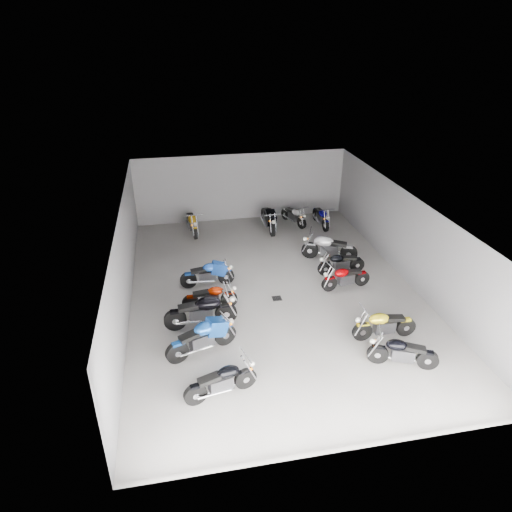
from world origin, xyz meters
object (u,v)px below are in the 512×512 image
object	(u,v)px
motorcycle_back_b	(192,223)
drain_grate	(277,298)
motorcycle_left_d	(211,297)
motorcycle_right_f	(329,247)
motorcycle_right_b	(384,324)
motorcycle_back_d	(268,218)
motorcycle_left_a	(222,381)
motorcycle_back_f	(321,217)
motorcycle_left_c	(202,311)
motorcycle_right_a	(402,352)
motorcycle_right_d	(345,277)
motorcycle_left_b	(202,338)
motorcycle_right_e	(341,263)
motorcycle_left_e	(208,274)
motorcycle_back_e	(294,215)

from	to	relation	value
motorcycle_back_b	drain_grate	bearing A→B (deg)	106.29
motorcycle_left_d	motorcycle_right_f	size ratio (longest dim) A/B	0.87
motorcycle_left_d	motorcycle_right_b	distance (m)	5.60
motorcycle_left_d	motorcycle_right_f	xyz separation A→B (m)	(5.03, 2.66, 0.09)
motorcycle_left_d	motorcycle_back_d	bearing A→B (deg)	151.46
drain_grate	motorcycle_left_a	bearing A→B (deg)	-120.02
motorcycle_left_a	motorcycle_back_f	size ratio (longest dim) A/B	0.99
motorcycle_left_a	motorcycle_left_c	world-z (taller)	motorcycle_left_c
motorcycle_right_b	drain_grate	bearing A→B (deg)	44.78
motorcycle_right_a	motorcycle_right_d	xyz separation A→B (m)	(-0.03, 4.27, -0.02)
drain_grate	motorcycle_left_c	size ratio (longest dim) A/B	0.14
motorcycle_left_b	motorcycle_right_b	distance (m)	5.44
drain_grate	motorcycle_left_d	world-z (taller)	motorcycle_left_d
motorcycle_right_e	motorcycle_back_d	bearing A→B (deg)	18.96
motorcycle_left_e	motorcycle_right_d	distance (m)	4.95
motorcycle_right_a	motorcycle_back_b	xyz separation A→B (m)	(-5.09, 10.25, 0.04)
motorcycle_left_e	motorcycle_back_f	world-z (taller)	motorcycle_left_e
motorcycle_left_b	motorcycle_back_d	world-z (taller)	motorcycle_back_d
motorcycle_left_b	motorcycle_back_e	distance (m)	10.11
motorcycle_left_a	motorcycle_left_c	bearing A→B (deg)	170.42
motorcycle_left_c	motorcycle_right_d	world-z (taller)	motorcycle_left_c
motorcycle_right_d	motorcycle_back_b	xyz separation A→B (m)	(-5.07, 5.97, 0.06)
motorcycle_back_d	motorcycle_right_b	bearing A→B (deg)	99.86
motorcycle_left_a	motorcycle_left_c	size ratio (longest dim) A/B	0.84
motorcycle_back_d	motorcycle_back_f	xyz separation A→B (m)	(2.52, -0.06, -0.08)
drain_grate	motorcycle_right_d	size ratio (longest dim) A/B	0.17
drain_grate	motorcycle_right_b	xyz separation A→B (m)	(2.64, -2.77, 0.48)
motorcycle_back_f	motorcycle_back_d	bearing A→B (deg)	-2.77
motorcycle_left_a	motorcycle_right_f	xyz separation A→B (m)	(5.17, 6.73, 0.07)
motorcycle_left_b	motorcycle_left_d	xyz separation A→B (m)	(0.46, 2.26, -0.08)
motorcycle_left_c	motorcycle_right_f	xyz separation A→B (m)	(5.41, 3.61, -0.01)
motorcycle_right_a	motorcycle_left_e	bearing A→B (deg)	63.70
motorcycle_left_e	motorcycle_right_f	distance (m)	5.10
motorcycle_left_b	motorcycle_back_d	xyz separation A→B (m)	(3.76, 8.35, 0.03)
drain_grate	motorcycle_right_a	world-z (taller)	motorcycle_right_a
motorcycle_left_c	motorcycle_left_d	distance (m)	1.03
motorcycle_left_e	motorcycle_left_c	bearing A→B (deg)	-11.34
drain_grate	motorcycle_left_d	size ratio (longest dim) A/B	0.17
motorcycle_right_b	motorcycle_right_d	distance (m)	2.99
motorcycle_left_b	motorcycle_right_a	bearing A→B (deg)	52.01
motorcycle_right_f	motorcycle_back_d	distance (m)	3.84
motorcycle_right_b	motorcycle_back_f	bearing A→B (deg)	-4.63
motorcycle_left_b	motorcycle_right_d	distance (m)	5.97
motorcycle_left_e	motorcycle_back_b	world-z (taller)	motorcycle_back_b
motorcycle_right_f	motorcycle_back_d	bearing A→B (deg)	48.80
motorcycle_left_b	motorcycle_left_c	bearing A→B (deg)	154.82
motorcycle_left_c	motorcycle_right_f	bearing A→B (deg)	121.69
motorcycle_left_a	motorcycle_left_e	xyz separation A→B (m)	(0.19, 5.59, 0.00)
motorcycle_left_d	motorcycle_back_e	size ratio (longest dim) A/B	1.04
motorcycle_left_e	motorcycle_right_d	xyz separation A→B (m)	(4.82, -1.13, -0.02)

